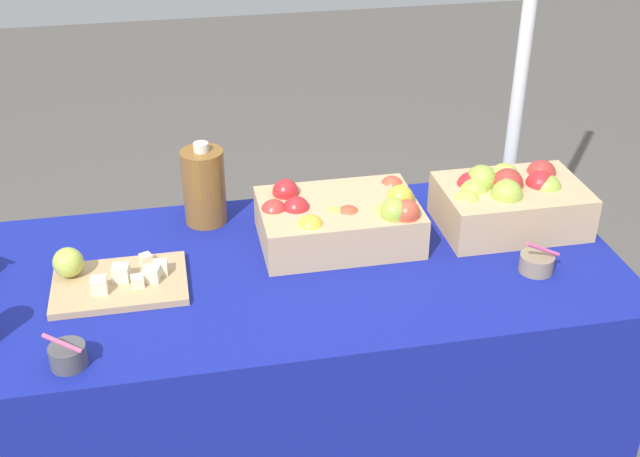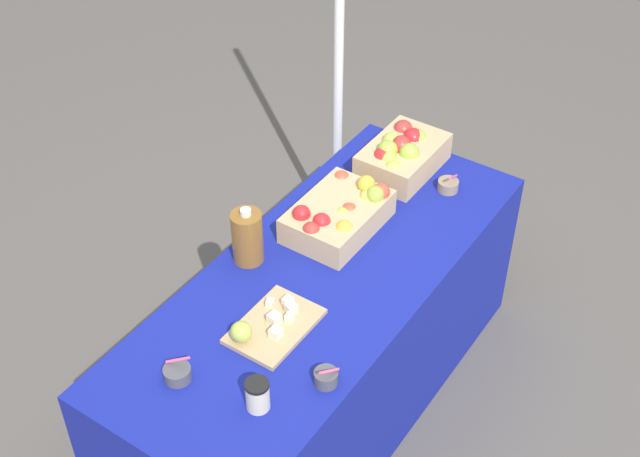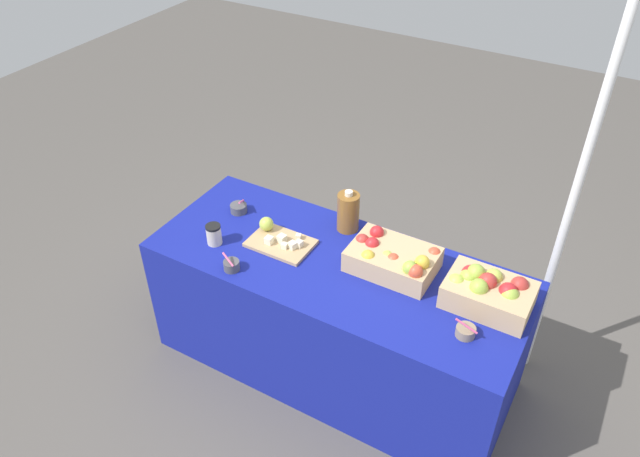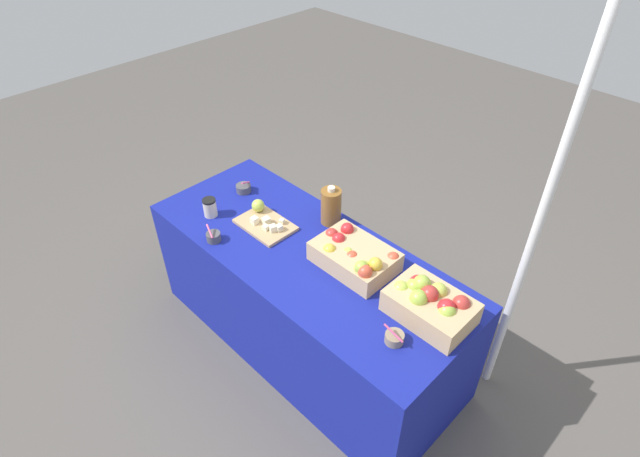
% 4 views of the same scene
% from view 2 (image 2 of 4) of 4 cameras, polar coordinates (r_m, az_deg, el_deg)
% --- Properties ---
extents(ground_plane, '(10.00, 10.00, 0.00)m').
position_cam_2_polar(ground_plane, '(3.77, 0.16, -11.21)').
color(ground_plane, '#56514C').
extents(table, '(1.90, 0.76, 0.74)m').
position_cam_2_polar(table, '(3.49, 0.17, -7.41)').
color(table, navy).
rests_on(table, ground_plane).
extents(apple_crate_left, '(0.39, 0.26, 0.18)m').
position_cam_2_polar(apple_crate_left, '(3.69, 5.34, 4.85)').
color(apple_crate_left, tan).
rests_on(apple_crate_left, table).
extents(apple_crate_middle, '(0.41, 0.28, 0.16)m').
position_cam_2_polar(apple_crate_middle, '(3.38, 1.28, 0.94)').
color(apple_crate_middle, tan).
rests_on(apple_crate_middle, table).
extents(cutting_board_front, '(0.32, 0.22, 0.09)m').
position_cam_2_polar(cutting_board_front, '(3.01, -3.38, -6.36)').
color(cutting_board_front, tan).
rests_on(cutting_board_front, table).
extents(sample_bowl_near, '(0.08, 0.08, 0.09)m').
position_cam_2_polar(sample_bowl_near, '(2.85, 0.39, -9.68)').
color(sample_bowl_near, '#4C4C51').
rests_on(sample_bowl_near, table).
extents(sample_bowl_mid, '(0.09, 0.09, 0.09)m').
position_cam_2_polar(sample_bowl_mid, '(2.90, -9.27, -9.28)').
color(sample_bowl_mid, '#4C4C51').
rests_on(sample_bowl_mid, table).
extents(sample_bowl_far, '(0.10, 0.09, 0.10)m').
position_cam_2_polar(sample_bowl_far, '(3.63, 8.35, 2.80)').
color(sample_bowl_far, gray).
rests_on(sample_bowl_far, table).
extents(cider_jug, '(0.12, 0.12, 0.24)m').
position_cam_2_polar(cider_jug, '(3.23, -4.75, -0.54)').
color(cider_jug, brown).
rests_on(cider_jug, table).
extents(coffee_cup, '(0.08, 0.08, 0.11)m').
position_cam_2_polar(coffee_cup, '(2.77, -4.09, -10.76)').
color(coffee_cup, beige).
rests_on(coffee_cup, table).
extents(tent_pole, '(0.04, 0.04, 2.12)m').
position_cam_2_polar(tent_pole, '(3.91, 1.22, 11.36)').
color(tent_pole, white).
rests_on(tent_pole, ground_plane).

